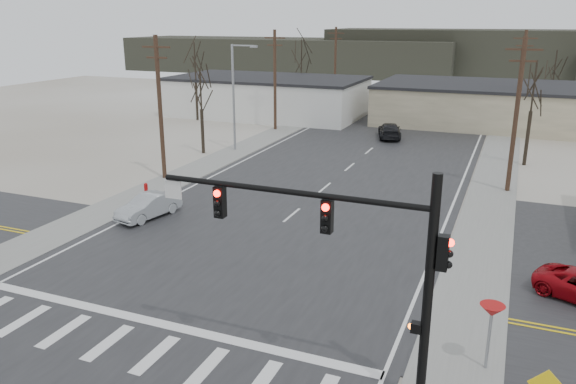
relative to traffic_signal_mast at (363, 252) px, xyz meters
The scene contains 26 objects.
ground 11.07m from the traffic_signal_mast, 141.84° to the left, with size 140.00×140.00×0.00m, color silver.
main_road 23.10m from the traffic_signal_mast, 110.42° to the left, with size 18.00×110.00×0.05m, color #242426.
cross_road 11.07m from the traffic_signal_mast, 141.84° to the left, with size 90.00×10.00×0.04m, color #242426.
sidewalk_left 32.41m from the traffic_signal_mast, 125.21° to the left, with size 3.00×90.00×0.06m, color gray.
sidewalk_right 26.75m from the traffic_signal_mast, 84.10° to the left, with size 3.00×90.00×0.06m, color gray.
traffic_signal_mast is the anchor object (origin of this frame).
fire_hydrant 23.39m from the traffic_signal_mast, 141.87° to the left, with size 0.24×0.24×0.87m.
yield_sign 5.21m from the traffic_signal_mast, 36.85° to the left, with size 0.80×0.80×2.35m.
building_left_far 52.07m from the traffic_signal_mast, 117.34° to the left, with size 22.30×12.30×4.50m.
building_right_far 50.31m from the traffic_signal_mast, 87.60° to the left, with size 26.30×14.30×4.30m.
upole_left_b 26.60m from the traffic_signal_mast, 136.81° to the left, with size 2.20×0.30×10.00m.
upole_left_c 42.85m from the traffic_signal_mast, 116.91° to the left, with size 2.20×0.30×10.00m.
upole_left_d 61.35m from the traffic_signal_mast, 108.43° to the left, with size 2.20×0.30×10.00m.
upole_right_a 24.48m from the traffic_signal_mast, 81.52° to the left, with size 2.20×0.30×10.00m.
upole_right_b 46.35m from the traffic_signal_mast, 85.54° to the left, with size 2.20×0.30×10.00m.
streetlight_main 33.84m from the traffic_signal_mast, 123.54° to the left, with size 2.40×0.25×9.00m.
tree_left_near 33.52m from the traffic_signal_mast, 128.57° to the left, with size 3.30×3.30×7.35m.
tree_right_mid 32.56m from the traffic_signal_mast, 81.86° to the left, with size 3.74×3.74×8.33m.
tree_left_far 56.63m from the traffic_signal_mast, 112.75° to the left, with size 3.96×3.96×8.82m.
tree_right_far 58.64m from the traffic_signal_mast, 83.04° to the left, with size 3.52×3.52×7.84m.
tree_left_mid 50.12m from the traffic_signal_mast, 126.63° to the left, with size 3.96×3.96×8.82m.
hill_left 107.17m from the traffic_signal_mast, 113.59° to the left, with size 70.00×18.00×7.00m, color #333026.
hill_center 102.45m from the traffic_signal_mast, 86.02° to the left, with size 80.00×18.00×9.00m, color #333026.
sedan_crossing 19.18m from the traffic_signal_mast, 145.09° to the left, with size 1.42×4.06×1.34m, color #A3A8AD.
car_far_a 39.23m from the traffic_signal_mast, 101.05° to the left, with size 2.02×4.96×1.44m, color black.
car_far_b 61.07m from the traffic_signal_mast, 102.34° to the left, with size 1.47×3.65×1.24m, color black.
Camera 1 is at (11.52, -20.69, 11.05)m, focal length 35.00 mm.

